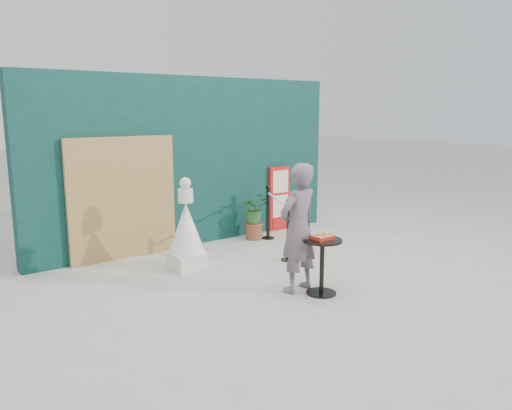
{
  "coord_description": "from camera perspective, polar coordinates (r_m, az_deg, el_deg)",
  "views": [
    {
      "loc": [
        -4.43,
        -4.74,
        2.41
      ],
      "look_at": [
        0.0,
        1.2,
        1.0
      ],
      "focal_mm": 35.0,
      "sensor_mm": 36.0,
      "label": 1
    }
  ],
  "objects": [
    {
      "name": "ground",
      "position": [
        6.92,
        6.03,
        -9.66
      ],
      "size": [
        60.0,
        60.0,
        0.0
      ],
      "primitive_type": "plane",
      "color": "#ADAAA5",
      "rests_on": "ground"
    },
    {
      "name": "back_wall",
      "position": [
        9.1,
        -7.39,
        4.94
      ],
      "size": [
        6.0,
        0.3,
        3.0
      ],
      "primitive_type": "cube",
      "color": "#0B322A",
      "rests_on": "ground"
    },
    {
      "name": "bamboo_fence",
      "position": [
        8.38,
        -14.96,
        0.71
      ],
      "size": [
        1.8,
        0.08,
        2.0
      ],
      "primitive_type": "cube",
      "color": "tan",
      "rests_on": "ground"
    },
    {
      "name": "woman",
      "position": [
        6.65,
        4.83,
        -2.66
      ],
      "size": [
        0.69,
        0.5,
        1.74
      ],
      "primitive_type": "imported",
      "rotation": [
        0.0,
        0.0,
        3.28
      ],
      "color": "#64565E",
      "rests_on": "ground"
    },
    {
      "name": "menu_board",
      "position": [
        10.12,
        2.69,
        0.75
      ],
      "size": [
        0.5,
        0.07,
        1.3
      ],
      "color": "red",
      "rests_on": "ground"
    },
    {
      "name": "statue",
      "position": [
        7.68,
        -7.95,
        -3.1
      ],
      "size": [
        0.56,
        0.56,
        1.43
      ],
      "color": "beige",
      "rests_on": "ground"
    },
    {
      "name": "cafe_table",
      "position": [
        6.67,
        7.57,
        -5.99
      ],
      "size": [
        0.52,
        0.52,
        0.75
      ],
      "color": "black",
      "rests_on": "ground"
    },
    {
      "name": "food_basket",
      "position": [
        6.59,
        7.63,
        -3.58
      ],
      "size": [
        0.26,
        0.19,
        0.11
      ],
      "color": "#B22813",
      "rests_on": "cafe_table"
    },
    {
      "name": "planter",
      "position": [
        9.4,
        -0.24,
        -0.84
      ],
      "size": [
        0.52,
        0.45,
        0.89
      ],
      "color": "brown",
      "rests_on": "ground"
    },
    {
      "name": "stanchion_barrier",
      "position": [
        8.76,
        2.47,
        -1.87
      ],
      "size": [
        0.84,
        1.54,
        1.03
      ],
      "color": "black",
      "rests_on": "ground"
    }
  ]
}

